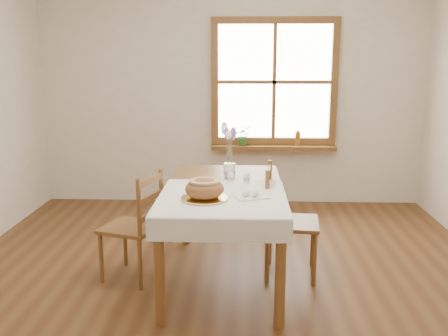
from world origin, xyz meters
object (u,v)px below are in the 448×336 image
at_px(flower_vase, 229,171).
at_px(bread_plate, 205,199).
at_px(chair_left, 131,226).
at_px(dining_table, 224,198).
at_px(chair_right, 292,221).

bearing_deg(flower_vase, bread_plate, -101.83).
bearing_deg(bread_plate, chair_left, 148.58).
distance_m(dining_table, chair_right, 0.58).
bearing_deg(chair_right, bread_plate, 131.97).
bearing_deg(dining_table, flower_vase, 84.38).
bearing_deg(chair_right, chair_left, 100.59).
xyz_separation_m(bread_plate, flower_vase, (0.15, 0.73, 0.04)).
distance_m(dining_table, flower_vase, 0.36).
relative_size(chair_left, chair_right, 0.96).
distance_m(dining_table, chair_left, 0.77).
relative_size(chair_left, flower_vase, 8.02).
distance_m(chair_left, bread_plate, 0.79).
bearing_deg(chair_right, flower_vase, 69.64).
distance_m(chair_left, flower_vase, 0.92).
distance_m(chair_right, bread_plate, 0.87).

